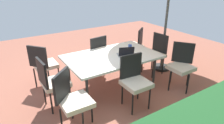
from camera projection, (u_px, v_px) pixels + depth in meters
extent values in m
cube|color=#935442|center=(112.00, 87.00, 4.40)|extent=(10.00, 10.00, 0.02)
cube|color=silver|center=(112.00, 56.00, 4.10)|extent=(1.91, 1.20, 0.04)
cylinder|color=#333333|center=(129.00, 58.00, 4.99)|extent=(0.05, 0.05, 0.70)
cylinder|color=#333333|center=(69.00, 73.00, 4.21)|extent=(0.05, 0.05, 0.70)
cylinder|color=#333333|center=(154.00, 71.00, 4.30)|extent=(0.05, 0.05, 0.70)
cylinder|color=#333333|center=(87.00, 93.00, 3.51)|extent=(0.05, 0.05, 0.70)
cylinder|color=#4C4C4C|center=(166.00, 20.00, 4.71)|extent=(0.06, 0.06, 2.58)
cylinder|color=black|center=(161.00, 67.00, 5.22)|extent=(0.44, 0.44, 0.06)
cube|color=beige|center=(46.00, 65.00, 4.27)|extent=(0.46, 0.46, 0.08)
cube|color=black|center=(38.00, 57.00, 3.98)|extent=(0.31, 0.36, 0.45)
cylinder|color=black|center=(59.00, 73.00, 4.48)|extent=(0.03, 0.03, 0.45)
cylinder|color=black|center=(45.00, 71.00, 4.59)|extent=(0.03, 0.03, 0.45)
cylinder|color=black|center=(49.00, 81.00, 4.17)|extent=(0.03, 0.03, 0.45)
cylinder|color=black|center=(35.00, 78.00, 4.27)|extent=(0.03, 0.03, 0.45)
cube|color=beige|center=(153.00, 55.00, 4.79)|extent=(0.46, 0.46, 0.08)
cube|color=black|center=(160.00, 43.00, 4.80)|extent=(0.07, 0.44, 0.45)
cylinder|color=black|center=(142.00, 64.00, 4.94)|extent=(0.03, 0.03, 0.45)
cylinder|color=black|center=(153.00, 69.00, 4.67)|extent=(0.03, 0.03, 0.45)
cylinder|color=black|center=(152.00, 61.00, 5.13)|extent=(0.03, 0.03, 0.45)
cylinder|color=black|center=(163.00, 65.00, 4.87)|extent=(0.03, 0.03, 0.45)
cube|color=beige|center=(181.00, 68.00, 4.13)|extent=(0.46, 0.46, 0.08)
cube|color=black|center=(183.00, 53.00, 4.20)|extent=(0.30, 0.37, 0.45)
cylinder|color=black|center=(170.00, 81.00, 4.14)|extent=(0.03, 0.03, 0.45)
cylinder|color=black|center=(188.00, 84.00, 4.03)|extent=(0.03, 0.03, 0.45)
cylinder|color=black|center=(171.00, 74.00, 4.45)|extent=(0.03, 0.03, 0.45)
cylinder|color=black|center=(188.00, 77.00, 4.33)|extent=(0.03, 0.03, 0.45)
cube|color=beige|center=(132.00, 46.00, 5.40)|extent=(0.46, 0.46, 0.08)
cube|color=black|center=(140.00, 37.00, 5.23)|extent=(0.37, 0.30, 0.45)
cylinder|color=black|center=(127.00, 52.00, 5.72)|extent=(0.03, 0.03, 0.45)
cylinder|color=black|center=(124.00, 56.00, 5.41)|extent=(0.03, 0.03, 0.45)
cylinder|color=black|center=(140.00, 53.00, 5.61)|extent=(0.03, 0.03, 0.45)
cylinder|color=black|center=(137.00, 58.00, 5.30)|extent=(0.03, 0.03, 0.45)
cube|color=beige|center=(76.00, 102.00, 3.01)|extent=(0.46, 0.46, 0.08)
cube|color=black|center=(62.00, 85.00, 2.95)|extent=(0.35, 0.33, 0.45)
cylinder|color=black|center=(92.00, 111.00, 3.23)|extent=(0.03, 0.03, 0.45)
cylinder|color=black|center=(61.00, 122.00, 3.00)|extent=(0.03, 0.03, 0.45)
cylinder|color=black|center=(72.00, 108.00, 3.32)|extent=(0.03, 0.03, 0.45)
cube|color=beige|center=(56.00, 83.00, 3.55)|extent=(0.46, 0.46, 0.08)
cube|color=black|center=(42.00, 73.00, 3.33)|extent=(0.07, 0.44, 0.45)
cylinder|color=black|center=(70.00, 96.00, 3.63)|extent=(0.03, 0.03, 0.45)
cylinder|color=black|center=(63.00, 88.00, 3.89)|extent=(0.03, 0.03, 0.45)
cylinder|color=black|center=(51.00, 103.00, 3.43)|extent=(0.03, 0.03, 0.45)
cylinder|color=black|center=(44.00, 94.00, 3.70)|extent=(0.03, 0.03, 0.45)
cube|color=beige|center=(94.00, 54.00, 4.82)|extent=(0.46, 0.46, 0.08)
cube|color=black|center=(99.00, 46.00, 4.57)|extent=(0.44, 0.10, 0.45)
cylinder|color=black|center=(96.00, 60.00, 5.16)|extent=(0.03, 0.03, 0.45)
cylinder|color=black|center=(84.00, 64.00, 4.95)|extent=(0.03, 0.03, 0.45)
cylinder|color=black|center=(104.00, 65.00, 4.91)|extent=(0.03, 0.03, 0.45)
cylinder|color=black|center=(92.00, 69.00, 4.70)|extent=(0.03, 0.03, 0.45)
cube|color=beige|center=(136.00, 84.00, 3.52)|extent=(0.46, 0.46, 0.08)
cube|color=black|center=(131.00, 66.00, 3.59)|extent=(0.44, 0.08, 0.45)
cylinder|color=black|center=(133.00, 104.00, 3.41)|extent=(0.03, 0.03, 0.45)
cylinder|color=black|center=(149.00, 99.00, 3.56)|extent=(0.03, 0.03, 0.45)
cylinder|color=black|center=(122.00, 94.00, 3.70)|extent=(0.03, 0.03, 0.45)
cylinder|color=black|center=(138.00, 89.00, 3.85)|extent=(0.03, 0.03, 0.45)
cube|color=gray|center=(125.00, 55.00, 4.12)|extent=(0.38, 0.32, 0.02)
cube|color=black|center=(127.00, 52.00, 3.98)|extent=(0.32, 0.17, 0.20)
cylinder|color=#334C99|center=(130.00, 47.00, 4.41)|extent=(0.08, 0.08, 0.11)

